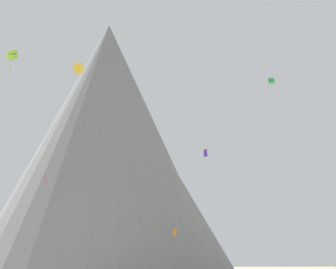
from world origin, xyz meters
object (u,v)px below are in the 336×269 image
kite_gold_mid (78,68)px  kite_orange_low (175,232)px  rock_massif (116,156)px  kite_lime_high (12,55)px  kite_pink_mid (46,179)px  kite_indigo_mid (206,153)px  kite_cyan_low (103,240)px  kite_green_high (271,81)px

kite_gold_mid → kite_orange_low: bearing=-158.6°
rock_massif → kite_orange_low: 34.05m
kite_lime_high → kite_pink_mid: size_ratio=2.53×
kite_indigo_mid → kite_cyan_low: size_ratio=0.31×
kite_gold_mid → kite_pink_mid: size_ratio=1.02×
kite_indigo_mid → kite_lime_high: size_ratio=0.39×
kite_gold_mid → kite_lime_high: (-12.12, 18.81, 9.96)m
rock_massif → kite_indigo_mid: size_ratio=48.52×
kite_pink_mid → kite_orange_low: (21.80, -6.75, -9.38)m
kite_cyan_low → rock_massif: bearing=-136.5°
kite_gold_mid → kite_orange_low: (14.59, 24.19, -17.16)m
kite_green_high → kite_cyan_low: 45.51m
kite_indigo_mid → kite_pink_mid: bearing=100.9°
kite_green_high → kite_orange_low: (-20.92, -7.98, -30.52)m
kite_gold_mid → kite_green_high: size_ratio=1.09×
rock_massif → kite_green_high: 38.12m
kite_gold_mid → kite_indigo_mid: 40.15m
kite_orange_low → kite_cyan_low: bearing=-176.0°
kite_cyan_low → kite_green_high: bearing=145.1°
kite_green_high → kite_orange_low: 37.85m
kite_gold_mid → kite_indigo_mid: kite_gold_mid is taller
kite_lime_high → kite_orange_low: size_ratio=3.16×
rock_massif → kite_lime_high: bearing=-117.6°
rock_massif → kite_cyan_low: (-1.61, -23.29, -19.55)m
kite_gold_mid → rock_massif: bearing=-132.8°
kite_green_high → kite_cyan_low: (-32.35, -4.31, -31.73)m
kite_lime_high → kite_green_high: bearing=-138.2°
kite_cyan_low → kite_lime_high: (-15.28, -9.04, 28.33)m
kite_green_high → kite_cyan_low: kite_green_high is taller
kite_green_high → kite_pink_mid: size_ratio=0.93×
kite_indigo_mid → kite_orange_low: bearing=147.8°
kite_indigo_mid → kite_cyan_low: 25.77m
kite_green_high → kite_lime_high: bearing=147.1°
rock_massif → kite_cyan_low: size_ratio=14.85×
kite_green_high → kite_pink_mid: (-42.71, -1.22, -21.15)m
kite_gold_mid → kite_indigo_mid: size_ratio=1.03×
kite_cyan_low → kite_pink_mid: kite_pink_mid is taller
kite_cyan_low → kite_indigo_mid: bearing=154.5°
kite_lime_high → kite_orange_low: 38.44m
rock_massif → kite_cyan_low: bearing=-93.9°
kite_cyan_low → kite_gold_mid: bearing=41.0°
kite_indigo_mid → rock_massif: bearing=50.0°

